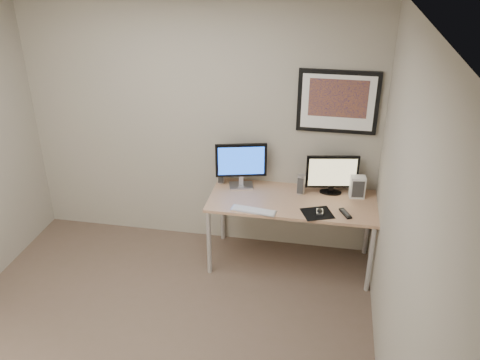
{
  "coord_description": "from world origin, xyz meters",
  "views": [
    {
      "loc": [
        1.29,
        -2.94,
        3.08
      ],
      "look_at": [
        0.53,
        1.1,
        1.02
      ],
      "focal_mm": 38.0,
      "sensor_mm": 36.0,
      "label": 1
    }
  ],
  "objects_px": {
    "monitor_tv": "(332,174)",
    "speaker_right": "(301,184)",
    "framed_art": "(338,102)",
    "monitor_large": "(241,163)",
    "speaker_left": "(221,175)",
    "fan_unit": "(357,187)",
    "desk": "(292,206)",
    "keyboard": "(254,210)"
  },
  "relations": [
    {
      "from": "monitor_large",
      "to": "keyboard",
      "type": "height_order",
      "value": "monitor_large"
    },
    {
      "from": "monitor_tv",
      "to": "speaker_right",
      "type": "relative_size",
      "value": 2.54
    },
    {
      "from": "desk",
      "to": "speaker_right",
      "type": "distance_m",
      "value": 0.23
    },
    {
      "from": "speaker_left",
      "to": "fan_unit",
      "type": "relative_size",
      "value": 0.81
    },
    {
      "from": "monitor_tv",
      "to": "keyboard",
      "type": "bearing_deg",
      "value": -155.09
    },
    {
      "from": "monitor_tv",
      "to": "keyboard",
      "type": "xyz_separation_m",
      "value": [
        -0.69,
        -0.49,
        -0.21
      ]
    },
    {
      "from": "speaker_left",
      "to": "fan_unit",
      "type": "distance_m",
      "value": 1.36
    },
    {
      "from": "speaker_right",
      "to": "monitor_tv",
      "type": "bearing_deg",
      "value": 18.86
    },
    {
      "from": "monitor_tv",
      "to": "framed_art",
      "type": "bearing_deg",
      "value": 81.68
    },
    {
      "from": "speaker_left",
      "to": "keyboard",
      "type": "bearing_deg",
      "value": -59.93
    },
    {
      "from": "desk",
      "to": "fan_unit",
      "type": "height_order",
      "value": "fan_unit"
    },
    {
      "from": "desk",
      "to": "framed_art",
      "type": "relative_size",
      "value": 2.13
    },
    {
      "from": "speaker_left",
      "to": "speaker_right",
      "type": "distance_m",
      "value": 0.83
    },
    {
      "from": "desk",
      "to": "speaker_left",
      "type": "relative_size",
      "value": 9.15
    },
    {
      "from": "fan_unit",
      "to": "framed_art",
      "type": "bearing_deg",
      "value": 140.97
    },
    {
      "from": "framed_art",
      "to": "speaker_right",
      "type": "xyz_separation_m",
      "value": [
        -0.28,
        -0.19,
        -0.79
      ]
    },
    {
      "from": "monitor_tv",
      "to": "speaker_left",
      "type": "bearing_deg",
      "value": 168.09
    },
    {
      "from": "monitor_tv",
      "to": "speaker_right",
      "type": "distance_m",
      "value": 0.31
    },
    {
      "from": "desk",
      "to": "keyboard",
      "type": "xyz_separation_m",
      "value": [
        -0.33,
        -0.28,
        0.07
      ]
    },
    {
      "from": "monitor_large",
      "to": "monitor_tv",
      "type": "height_order",
      "value": "monitor_large"
    },
    {
      "from": "monitor_large",
      "to": "speaker_right",
      "type": "height_order",
      "value": "monitor_large"
    },
    {
      "from": "speaker_right",
      "to": "keyboard",
      "type": "relative_size",
      "value": 0.47
    },
    {
      "from": "desk",
      "to": "monitor_tv",
      "type": "height_order",
      "value": "monitor_tv"
    },
    {
      "from": "framed_art",
      "to": "keyboard",
      "type": "height_order",
      "value": "framed_art"
    },
    {
      "from": "framed_art",
      "to": "keyboard",
      "type": "bearing_deg",
      "value": -137.99
    },
    {
      "from": "desk",
      "to": "monitor_large",
      "type": "distance_m",
      "value": 0.65
    },
    {
      "from": "fan_unit",
      "to": "keyboard",
      "type": "bearing_deg",
      "value": -160.98
    },
    {
      "from": "monitor_tv",
      "to": "fan_unit",
      "type": "bearing_deg",
      "value": -17.32
    },
    {
      "from": "framed_art",
      "to": "keyboard",
      "type": "distance_m",
      "value": 1.28
    },
    {
      "from": "monitor_large",
      "to": "speaker_left",
      "type": "relative_size",
      "value": 2.86
    },
    {
      "from": "monitor_large",
      "to": "fan_unit",
      "type": "bearing_deg",
      "value": -14.57
    },
    {
      "from": "monitor_large",
      "to": "desk",
      "type": "bearing_deg",
      "value": -32.75
    },
    {
      "from": "desk",
      "to": "monitor_large",
      "type": "relative_size",
      "value": 3.2
    },
    {
      "from": "monitor_tv",
      "to": "fan_unit",
      "type": "height_order",
      "value": "monitor_tv"
    },
    {
      "from": "monitor_tv",
      "to": "speaker_right",
      "type": "height_order",
      "value": "monitor_tv"
    },
    {
      "from": "framed_art",
      "to": "monitor_large",
      "type": "relative_size",
      "value": 1.5
    },
    {
      "from": "speaker_left",
      "to": "fan_unit",
      "type": "xyz_separation_m",
      "value": [
        1.36,
        -0.06,
        0.02
      ]
    },
    {
      "from": "desk",
      "to": "keyboard",
      "type": "height_order",
      "value": "keyboard"
    },
    {
      "from": "keyboard",
      "to": "desk",
      "type": "bearing_deg",
      "value": 47.77
    },
    {
      "from": "keyboard",
      "to": "speaker_right",
      "type": "bearing_deg",
      "value": 54.35
    },
    {
      "from": "monitor_large",
      "to": "speaker_left",
      "type": "xyz_separation_m",
      "value": [
        -0.22,
        0.05,
        -0.17
      ]
    },
    {
      "from": "monitor_tv",
      "to": "fan_unit",
      "type": "distance_m",
      "value": 0.27
    }
  ]
}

